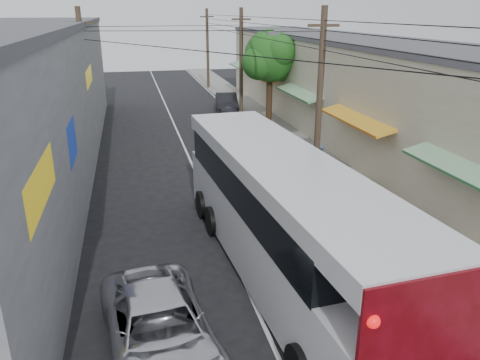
% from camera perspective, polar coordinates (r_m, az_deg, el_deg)
% --- Properties ---
extents(sidewalk, '(3.00, 80.00, 0.12)m').
position_cam_1_polar(sidewalk, '(29.00, 6.32, 4.39)').
color(sidewalk, slate).
rests_on(sidewalk, ground).
extents(building_right, '(7.09, 40.00, 6.25)m').
position_cam_1_polar(building_right, '(31.89, 13.11, 11.10)').
color(building_right, beige).
rests_on(building_right, ground).
extents(building_left, '(7.20, 36.00, 7.25)m').
position_cam_1_polar(building_left, '(25.27, -26.01, 8.55)').
color(building_left, gray).
rests_on(building_left, ground).
extents(utility_poles, '(11.80, 45.28, 8.00)m').
position_cam_1_polar(utility_poles, '(27.56, -0.37, 12.34)').
color(utility_poles, '#473828').
rests_on(utility_poles, ground).
extents(street_tree, '(4.40, 4.00, 6.60)m').
position_cam_1_polar(street_tree, '(33.93, 3.79, 14.66)').
color(street_tree, '#3F2B19').
rests_on(street_tree, ground).
extents(coach_bus, '(3.77, 13.39, 3.81)m').
position_cam_1_polar(coach_bus, '(14.24, 4.93, -4.23)').
color(coach_bus, silver).
rests_on(coach_bus, ground).
extents(jeepney, '(3.00, 5.49, 1.46)m').
position_cam_1_polar(jeepney, '(11.70, -9.81, -17.49)').
color(jeepney, silver).
rests_on(jeepney, ground).
extents(parked_suv, '(2.37, 5.78, 1.67)m').
position_cam_1_polar(parked_suv, '(21.68, 6.33, 1.14)').
color(parked_suv, gray).
rests_on(parked_suv, ground).
extents(parked_car_mid, '(2.50, 4.99, 1.63)m').
position_cam_1_polar(parked_car_mid, '(28.85, 2.37, 5.96)').
color(parked_car_mid, '#2A2B30').
rests_on(parked_car_mid, ground).
extents(parked_car_far, '(2.18, 4.79, 1.52)m').
position_cam_1_polar(parked_car_far, '(38.29, -1.64, 9.38)').
color(parked_car_far, black).
rests_on(parked_car_far, ground).
extents(pedestrian_near, '(0.60, 0.46, 1.46)m').
position_cam_1_polar(pedestrian_near, '(21.71, 10.91, 0.95)').
color(pedestrian_near, pink).
rests_on(pedestrian_near, sidewalk).
extents(pedestrian_far, '(0.73, 0.59, 1.39)m').
position_cam_1_polar(pedestrian_far, '(23.74, 9.72, 2.59)').
color(pedestrian_far, '#91A9D3').
rests_on(pedestrian_far, sidewalk).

